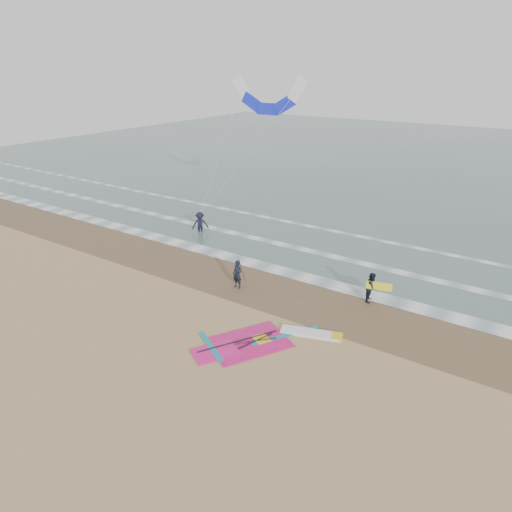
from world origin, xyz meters
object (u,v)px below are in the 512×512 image
Objects in this scene: person_standing at (237,274)px; surf_kite at (268,99)px; person_walking at (372,287)px; person_wading at (200,220)px; windsurf_rig at (266,341)px.

surf_kite is at bearing 117.59° from person_standing.
person_walking is 15.13m from surf_kite.
windsurf_rig is at bearing -82.41° from person_wading.
windsurf_rig is at bearing 151.18° from person_walking.
person_walking is at bearing 25.96° from person_standing.
person_walking is at bearing 67.96° from windsurf_rig.
windsurf_rig is 15.21m from person_wading.
surf_kite reaches higher than person_wading.
windsurf_rig is 17.79m from surf_kite.
windsurf_rig is 3.65× the size of person_walking.
surf_kite is (-8.11, 12.83, 9.28)m from windsurf_rig.
person_standing is at bearing 139.14° from windsurf_rig.
person_wading reaches higher than windsurf_rig.
person_walking is (2.54, 6.27, 0.76)m from windsurf_rig.
person_wading is (-14.37, 3.24, 0.15)m from person_walking.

